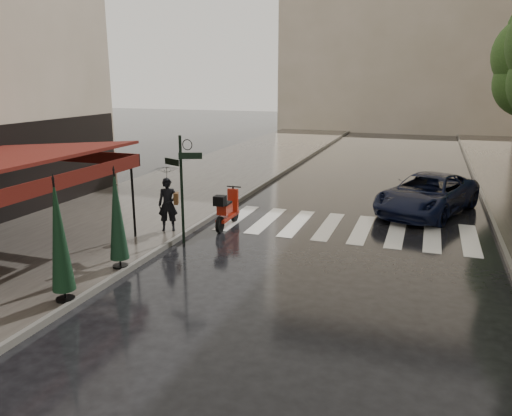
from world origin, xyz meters
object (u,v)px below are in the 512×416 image
Objects in this scene: parasol_front at (59,235)px; scooter at (227,210)px; parasol_back at (117,215)px; parked_car at (427,194)px; pedestrian_with_umbrella at (167,178)px.

scooter is at bearing 80.66° from parasol_front.
scooter is 4.55m from parasol_back.
parasol_back is at bearing -109.76° from parked_car.
pedestrian_with_umbrella is 1.32× the size of scooter.
scooter is at bearing -126.18° from parked_car.
scooter is (1.39, 1.24, -1.18)m from pedestrian_with_umbrella.
parasol_front reaches higher than pedestrian_with_umbrella.
scooter is 0.37× the size of parked_car.
parasol_front is at bearing -108.82° from pedestrian_with_umbrella.
parked_car is 1.88× the size of parasol_front.
parasol_front is 2.00m from parasol_back.
pedestrian_with_umbrella is at bearing -139.54° from scooter.
scooter is at bearing 76.49° from parasol_back.
parasol_front is (0.35, -5.10, -0.20)m from pedestrian_with_umbrella.
parked_car reaches higher than scooter.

